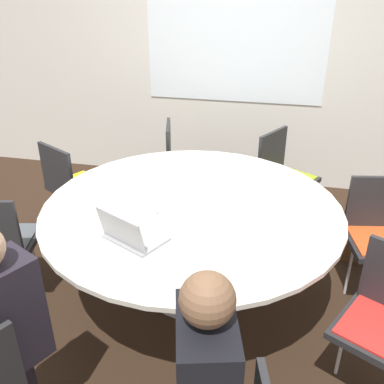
{
  "coord_description": "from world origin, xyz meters",
  "views": [
    {
      "loc": [
        0.54,
        -2.43,
        2.1
      ],
      "look_at": [
        0.0,
        0.0,
        0.82
      ],
      "focal_mm": 40.0,
      "sensor_mm": 36.0,
      "label": 1
    }
  ],
  "objects_px": {
    "laptop": "(130,234)",
    "handbag": "(363,244)",
    "person_1": "(202,380)",
    "chair_3": "(380,230)",
    "coffee_cup": "(151,211)",
    "chair_4": "(283,171)",
    "chair_6": "(72,181)",
    "chair_5": "(182,159)"
  },
  "relations": [
    {
      "from": "chair_4",
      "to": "chair_5",
      "type": "relative_size",
      "value": 1.0
    },
    {
      "from": "chair_3",
      "to": "person_1",
      "type": "bearing_deg",
      "value": 49.35
    },
    {
      "from": "chair_5",
      "to": "person_1",
      "type": "bearing_deg",
      "value": 1.66
    },
    {
      "from": "coffee_cup",
      "to": "laptop",
      "type": "bearing_deg",
      "value": -95.19
    },
    {
      "from": "chair_3",
      "to": "person_1",
      "type": "relative_size",
      "value": 0.71
    },
    {
      "from": "chair_4",
      "to": "chair_5",
      "type": "height_order",
      "value": "same"
    },
    {
      "from": "chair_3",
      "to": "handbag",
      "type": "height_order",
      "value": "chair_3"
    },
    {
      "from": "laptop",
      "to": "chair_3",
      "type": "bearing_deg",
      "value": -125.23
    },
    {
      "from": "chair_6",
      "to": "handbag",
      "type": "relative_size",
      "value": 2.38
    },
    {
      "from": "chair_4",
      "to": "coffee_cup",
      "type": "distance_m",
      "value": 1.6
    },
    {
      "from": "chair_3",
      "to": "handbag",
      "type": "bearing_deg",
      "value": -101.49
    },
    {
      "from": "coffee_cup",
      "to": "chair_3",
      "type": "bearing_deg",
      "value": 18.66
    },
    {
      "from": "handbag",
      "to": "chair_4",
      "type": "bearing_deg",
      "value": 145.53
    },
    {
      "from": "chair_3",
      "to": "chair_6",
      "type": "relative_size",
      "value": 1.0
    },
    {
      "from": "laptop",
      "to": "handbag",
      "type": "xyz_separation_m",
      "value": [
        1.52,
        1.2,
        -0.63
      ]
    },
    {
      "from": "chair_6",
      "to": "handbag",
      "type": "bearing_deg",
      "value": 31.58
    },
    {
      "from": "chair_6",
      "to": "person_1",
      "type": "bearing_deg",
      "value": -22.81
    },
    {
      "from": "chair_3",
      "to": "laptop",
      "type": "bearing_deg",
      "value": 17.31
    },
    {
      "from": "handbag",
      "to": "laptop",
      "type": "bearing_deg",
      "value": -141.85
    },
    {
      "from": "laptop",
      "to": "person_1",
      "type": "bearing_deg",
      "value": 151.95
    },
    {
      "from": "chair_6",
      "to": "coffee_cup",
      "type": "distance_m",
      "value": 1.24
    },
    {
      "from": "chair_3",
      "to": "laptop",
      "type": "relative_size",
      "value": 2.05
    },
    {
      "from": "coffee_cup",
      "to": "handbag",
      "type": "bearing_deg",
      "value": 30.65
    },
    {
      "from": "laptop",
      "to": "coffee_cup",
      "type": "distance_m",
      "value": 0.31
    },
    {
      "from": "coffee_cup",
      "to": "handbag",
      "type": "xyz_separation_m",
      "value": [
        1.49,
        0.89,
        -0.62
      ]
    },
    {
      "from": "chair_3",
      "to": "coffee_cup",
      "type": "relative_size",
      "value": 10.96
    },
    {
      "from": "chair_3",
      "to": "person_1",
      "type": "xyz_separation_m",
      "value": [
        -0.94,
        -1.64,
        0.19
      ]
    },
    {
      "from": "coffee_cup",
      "to": "chair_6",
      "type": "bearing_deg",
      "value": 141.73
    },
    {
      "from": "laptop",
      "to": "handbag",
      "type": "distance_m",
      "value": 2.04
    },
    {
      "from": "chair_5",
      "to": "laptop",
      "type": "xyz_separation_m",
      "value": [
        0.12,
        -1.75,
        0.26
      ]
    },
    {
      "from": "chair_5",
      "to": "coffee_cup",
      "type": "xyz_separation_m",
      "value": [
        0.15,
        -1.44,
        0.25
      ]
    },
    {
      "from": "chair_4",
      "to": "person_1",
      "type": "xyz_separation_m",
      "value": [
        -0.25,
        -2.49,
        0.19
      ]
    },
    {
      "from": "laptop",
      "to": "chair_6",
      "type": "bearing_deg",
      "value": -22.34
    },
    {
      "from": "chair_3",
      "to": "chair_5",
      "type": "bearing_deg",
      "value": -40.63
    },
    {
      "from": "chair_5",
      "to": "laptop",
      "type": "relative_size",
      "value": 2.05
    },
    {
      "from": "laptop",
      "to": "chair_4",
      "type": "bearing_deg",
      "value": -89.81
    },
    {
      "from": "laptop",
      "to": "chair_5",
      "type": "bearing_deg",
      "value": -59.39
    },
    {
      "from": "chair_5",
      "to": "person_1",
      "type": "relative_size",
      "value": 0.71
    },
    {
      "from": "person_1",
      "to": "chair_3",
      "type": "bearing_deg",
      "value": -44.5
    },
    {
      "from": "chair_6",
      "to": "person_1",
      "type": "relative_size",
      "value": 0.71
    },
    {
      "from": "chair_4",
      "to": "handbag",
      "type": "distance_m",
      "value": 0.92
    },
    {
      "from": "chair_5",
      "to": "person_1",
      "type": "distance_m",
      "value": 2.68
    }
  ]
}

